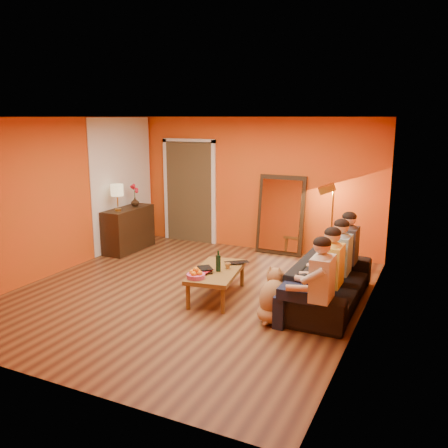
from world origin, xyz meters
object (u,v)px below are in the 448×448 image
at_px(person_far_right, 349,252).
at_px(wine_bottle, 218,261).
at_px(coffee_table, 217,283).
at_px(person_far_left, 322,286).
at_px(sofa, 329,282).
at_px(tumbler, 228,266).
at_px(person_mid_right, 341,262).
at_px(sideboard, 129,229).
at_px(laptop, 238,264).
at_px(vase, 135,202).
at_px(dog, 274,295).
at_px(person_mid_left, 332,273).
at_px(floor_lamp, 332,226).
at_px(mirror_frame, 281,215).
at_px(table_lamp, 117,198).

bearing_deg(person_far_right, wine_bottle, -144.38).
height_order(coffee_table, person_far_left, person_far_left).
relative_size(sofa, tumbler, 24.33).
relative_size(coffee_table, person_mid_right, 1.00).
bearing_deg(sideboard, person_mid_right, -12.27).
distance_m(wine_bottle, laptop, 0.44).
distance_m(wine_bottle, vase, 3.31).
distance_m(coffee_table, wine_bottle, 0.37).
bearing_deg(dog, person_mid_left, 28.12).
distance_m(floor_lamp, person_far_right, 1.21).
bearing_deg(mirror_frame, sofa, -55.76).
height_order(floor_lamp, wine_bottle, floor_lamp).
bearing_deg(table_lamp, sofa, -10.04).
relative_size(table_lamp, wine_bottle, 1.65).
xyz_separation_m(table_lamp, coffee_table, (2.69, -1.22, -0.90)).
xyz_separation_m(wine_bottle, tumbler, (0.07, 0.17, -0.11)).
bearing_deg(dog, person_mid_right, 50.87).
xyz_separation_m(dog, wine_bottle, (-0.98, 0.37, 0.22)).
bearing_deg(coffee_table, person_mid_right, 9.11).
bearing_deg(sideboard, floor_lamp, 10.21).
relative_size(sideboard, dog, 1.68).
xyz_separation_m(table_lamp, wine_bottle, (2.74, -1.27, -0.53)).
relative_size(sofa, person_far_right, 1.78).
xyz_separation_m(table_lamp, sofa, (4.24, -0.75, -0.79)).
height_order(sofa, floor_lamp, floor_lamp).
bearing_deg(sofa, person_mid_left, -163.89).
distance_m(sofa, coffee_table, 1.62).
height_order(coffee_table, person_mid_left, person_mid_left).
height_order(person_far_left, person_mid_left, same).
xyz_separation_m(coffee_table, dog, (1.03, -0.42, 0.14)).
bearing_deg(vase, person_mid_right, -15.36).
bearing_deg(table_lamp, floor_lamp, 14.46).
relative_size(table_lamp, person_mid_left, 0.42).
height_order(person_mid_right, wine_bottle, person_mid_right).
distance_m(person_mid_right, person_far_right, 0.55).
relative_size(mirror_frame, vase, 8.86).
bearing_deg(wine_bottle, sofa, 19.01).
xyz_separation_m(sideboard, laptop, (2.87, -1.17, 0.01)).
relative_size(person_mid_left, person_far_right, 1.00).
bearing_deg(wine_bottle, tumbler, 67.62).
relative_size(floor_lamp, vase, 8.40).
height_order(table_lamp, dog, table_lamp).
distance_m(sideboard, wine_bottle, 3.16).
bearing_deg(sideboard, person_far_right, -5.24).
bearing_deg(table_lamp, sideboard, 90.00).
bearing_deg(floor_lamp, laptop, -137.36).
relative_size(mirror_frame, person_far_left, 1.25).
distance_m(person_far_right, tumbler, 1.85).
xyz_separation_m(coffee_table, person_mid_left, (1.68, 0.02, 0.40)).
height_order(dog, person_far_right, person_far_right).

